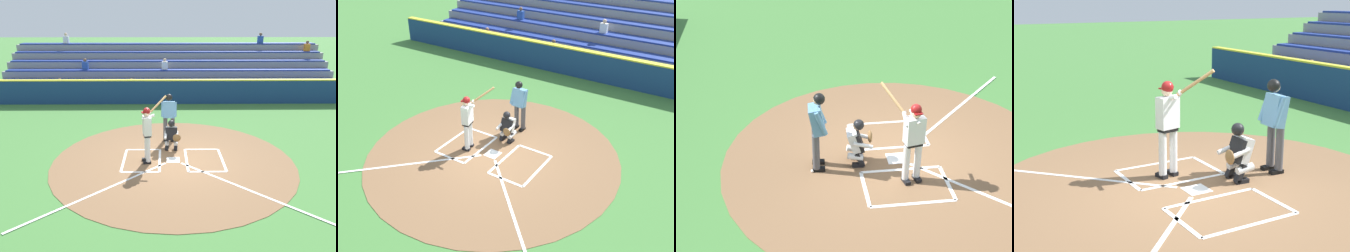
% 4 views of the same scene
% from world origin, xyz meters
% --- Properties ---
extents(ground_plane, '(120.00, 120.00, 0.00)m').
position_xyz_m(ground_plane, '(0.00, 0.00, 0.00)').
color(ground_plane, '#427A38').
extents(dirt_circle, '(8.00, 8.00, 0.01)m').
position_xyz_m(dirt_circle, '(0.00, 0.00, 0.01)').
color(dirt_circle, brown).
rests_on(dirt_circle, ground).
extents(home_plate_and_chalk, '(7.93, 4.91, 0.01)m').
position_xyz_m(home_plate_and_chalk, '(0.00, 0.88, 0.01)').
color(home_plate_and_chalk, white).
rests_on(home_plate_and_chalk, dirt_circle).
extents(batter, '(0.85, 0.87, 2.13)m').
position_xyz_m(batter, '(0.84, 0.12, 1.10)').
color(batter, white).
rests_on(batter, ground).
extents(catcher, '(0.59, 0.63, 1.13)m').
position_xyz_m(catcher, '(0.03, -0.92, 0.59)').
color(catcher, black).
rests_on(catcher, ground).
extents(plate_umpire, '(0.59, 0.43, 1.86)m').
position_xyz_m(plate_umpire, '(0.11, -1.82, 1.08)').
color(plate_umpire, '#4C4C51').
rests_on(plate_umpire, ground).
extents(baseball, '(0.07, 0.07, 0.07)m').
position_xyz_m(baseball, '(0.29, -1.96, 0.04)').
color(baseball, white).
rests_on(baseball, ground).
extents(backstop_wall, '(22.00, 0.36, 1.31)m').
position_xyz_m(backstop_wall, '(0.00, -7.50, 0.65)').
color(backstop_wall, navy).
rests_on(backstop_wall, ground).
extents(bleacher_stand, '(20.00, 5.10, 3.45)m').
position_xyz_m(bleacher_stand, '(0.00, -11.33, 1.00)').
color(bleacher_stand, gray).
rests_on(bleacher_stand, ground).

